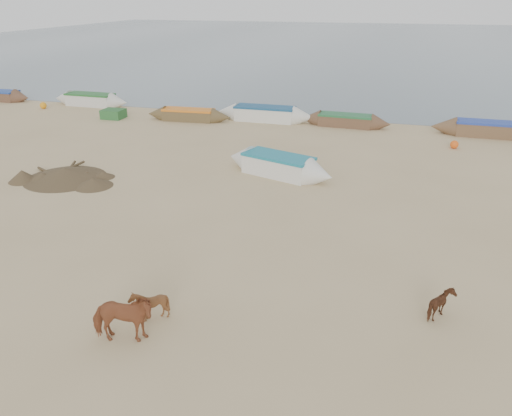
# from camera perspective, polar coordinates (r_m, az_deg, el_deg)

# --- Properties ---
(ground) EXTENTS (140.00, 140.00, 0.00)m
(ground) POSITION_cam_1_polar(r_m,az_deg,el_deg) (14.29, -4.47, -9.85)
(ground) COLOR tan
(ground) RESTS_ON ground
(sea) EXTENTS (160.00, 160.00, 0.00)m
(sea) POSITION_cam_1_polar(r_m,az_deg,el_deg) (93.58, 13.92, 17.94)
(sea) COLOR slate
(sea) RESTS_ON ground
(cow_adult) EXTENTS (1.70, 1.09, 1.33)m
(cow_adult) POSITION_cam_1_polar(r_m,az_deg,el_deg) (12.59, -15.02, -12.14)
(cow_adult) COLOR brown
(cow_adult) RESTS_ON ground
(calf_front) EXTENTS (0.89, 0.81, 0.89)m
(calf_front) POSITION_cam_1_polar(r_m,az_deg,el_deg) (13.32, -12.10, -10.77)
(calf_front) COLOR brown
(calf_front) RESTS_ON ground
(calf_right) EXTENTS (0.74, 0.84, 0.78)m
(calf_right) POSITION_cam_1_polar(r_m,az_deg,el_deg) (13.96, 20.48, -10.40)
(calf_right) COLOR #562F1B
(calf_right) RESTS_ON ground
(near_canoe) EXTENTS (5.71, 3.09, 0.96)m
(near_canoe) POSITION_cam_1_polar(r_m,az_deg,el_deg) (23.20, 2.56, 4.92)
(near_canoe) COLOR silver
(near_canoe) RESTS_ON ground
(debris_pile) EXTENTS (4.20, 4.20, 0.49)m
(debris_pile) POSITION_cam_1_polar(r_m,az_deg,el_deg) (24.39, -21.00, 3.70)
(debris_pile) COLOR brown
(debris_pile) RESTS_ON ground
(waterline_canoes) EXTENTS (56.74, 3.87, 0.97)m
(waterline_canoes) POSITION_cam_1_polar(r_m,az_deg,el_deg) (33.03, 7.19, 10.28)
(waterline_canoes) COLOR brown
(waterline_canoes) RESTS_ON ground
(beach_clutter) EXTENTS (43.38, 4.91, 0.64)m
(beach_clutter) POSITION_cam_1_polar(r_m,az_deg,el_deg) (31.43, 14.31, 8.82)
(beach_clutter) COLOR #2C632F
(beach_clutter) RESTS_ON ground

